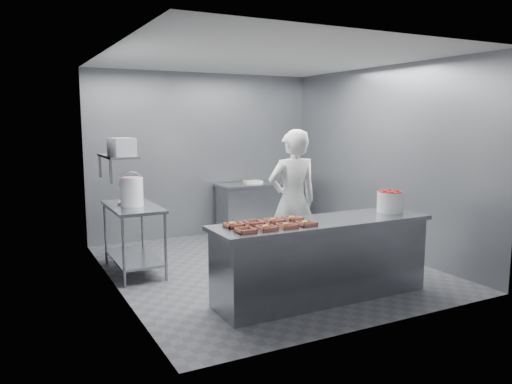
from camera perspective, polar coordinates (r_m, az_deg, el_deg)
floor at (r=6.95m, az=1.06°, el=-8.55°), size 4.50×4.50×0.00m
ceiling at (r=6.70m, az=1.12°, el=15.04°), size 4.50×4.50×0.00m
wall_back at (r=8.71m, az=-5.99°, el=4.22°), size 4.00×0.04×2.80m
wall_left at (r=5.99m, az=-15.99°, el=2.10°), size 0.04×4.50×2.80m
wall_right at (r=7.83m, az=14.10°, el=3.55°), size 0.04×4.50×2.80m
service_counter at (r=5.72m, az=7.58°, el=-7.62°), size 2.60×0.70×0.90m
prep_table at (r=6.77m, az=-13.83°, el=-4.05°), size 0.60×1.20×0.90m
back_counter at (r=8.89m, az=0.34°, el=-1.82°), size 1.50×0.60×0.90m
wall_shelf at (r=6.60m, az=-15.55°, el=3.97°), size 0.35×0.90×0.03m
tray_0 at (r=4.97m, az=-1.20°, el=-4.40°), size 0.19×0.18×0.04m
tray_1 at (r=5.08m, az=1.20°, el=-4.10°), size 0.19×0.18×0.06m
tray_2 at (r=5.19m, az=3.54°, el=-3.83°), size 0.19×0.18×0.06m
tray_3 at (r=5.32m, az=5.76°, el=-3.57°), size 0.19×0.18×0.06m
tray_4 at (r=5.22m, az=-2.60°, el=-3.77°), size 0.19×0.18×0.06m
tray_5 at (r=5.32m, az=-0.22°, el=-3.55°), size 0.19×0.18×0.04m
tray_6 at (r=5.43m, az=2.01°, el=-3.28°), size 0.19×0.18×0.06m
tray_7 at (r=5.55m, az=4.17°, el=-3.05°), size 0.19×0.18×0.06m
worker at (r=6.57m, az=4.21°, el=-1.09°), size 0.72×0.51×1.89m
strawberry_tub at (r=6.23m, az=15.08°, el=-0.99°), size 0.31×0.31×0.26m
glaze_bucket at (r=6.65m, az=-14.02°, el=0.11°), size 0.31×0.29×0.45m
bucket_lid at (r=6.90m, az=-14.37°, el=-1.16°), size 0.36×0.36×0.02m
rag at (r=6.83m, az=-14.75°, el=-1.27°), size 0.19×0.18×0.02m
appliance at (r=6.34m, az=-15.10°, el=4.98°), size 0.31×0.34×0.22m
paper_stack at (r=8.76m, az=-0.37°, el=1.15°), size 0.32×0.25×0.05m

